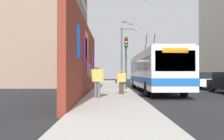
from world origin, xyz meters
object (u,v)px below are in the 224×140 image
parked_car_white (199,80)px  street_lamp (124,52)px  city_bus (154,70)px  pedestrian_near_wall (97,78)px  traffic_light (126,54)px  pedestrian_at_curb (121,80)px

parked_car_white → street_lamp: 8.28m
city_bus → pedestrian_near_wall: size_ratio=6.83×
street_lamp → traffic_light: bearing=178.8°
pedestrian_near_wall → pedestrian_at_curb: bearing=-31.7°
parked_car_white → traffic_light: size_ratio=1.09×
pedestrian_near_wall → street_lamp: size_ratio=0.28×
traffic_light → city_bus: bearing=-116.5°
city_bus → street_lamp: bearing=17.5°
pedestrian_at_curb → street_lamp: (10.14, -0.77, 2.76)m
city_bus → pedestrian_at_curb: size_ratio=7.81×
parked_car_white → city_bus: bearing=126.0°
parked_car_white → pedestrian_near_wall: 13.57m
pedestrian_at_curb → pedestrian_near_wall: 2.71m
pedestrian_at_curb → traffic_light: (4.74, -0.66, 2.06)m
parked_car_white → street_lamp: street_lamp is taller
city_bus → pedestrian_at_curb: city_bus is taller
pedestrian_at_curb → pedestrian_near_wall: (-2.30, 1.42, 0.16)m
traffic_light → pedestrian_near_wall: bearing=163.5°
pedestrian_near_wall → traffic_light: bearing=-16.5°
pedestrian_at_curb → city_bus: bearing=-37.4°
city_bus → parked_car_white: bearing=-54.0°
city_bus → pedestrian_at_curb: bearing=142.6°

